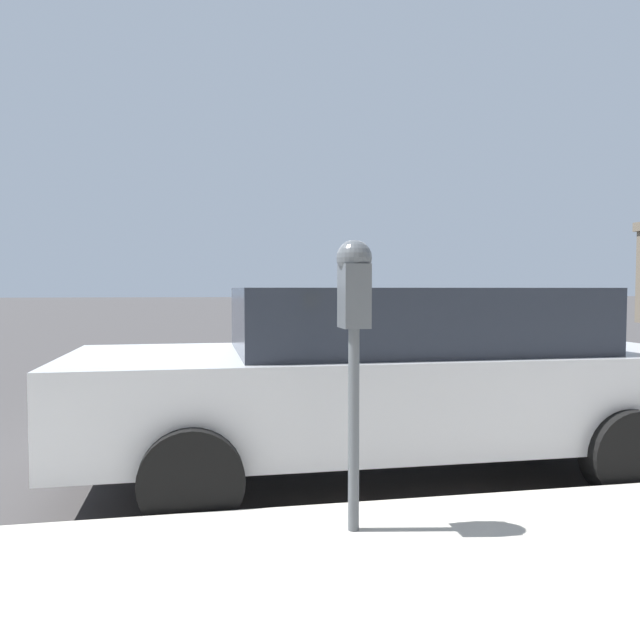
{
  "coord_description": "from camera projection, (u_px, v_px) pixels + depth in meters",
  "views": [
    {
      "loc": [
        -5.85,
        0.79,
        1.47
      ],
      "look_at": [
        -2.18,
        0.08,
        1.29
      ],
      "focal_mm": 35.0,
      "sensor_mm": 36.0,
      "label": 1
    }
  ],
  "objects": [
    {
      "name": "ground_plane",
      "position": [
        285.0,
        443.0,
        5.96
      ],
      "size": [
        220.0,
        220.0,
        0.0
      ],
      "primitive_type": "plane",
      "color": "#3D3A3A"
    },
    {
      "name": "parking_meter",
      "position": [
        354.0,
        309.0,
        3.32
      ],
      "size": [
        0.21,
        0.19,
        1.57
      ],
      "color": "#4C5156",
      "rests_on": "sidewalk"
    },
    {
      "name": "car_silver",
      "position": [
        390.0,
        376.0,
        4.94
      ],
      "size": [
        2.05,
        4.82,
        1.48
      ],
      "rotation": [
        0.0,
        0.0,
        0.0
      ],
      "color": "#B7BABF",
      "rests_on": "ground_plane"
    }
  ]
}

